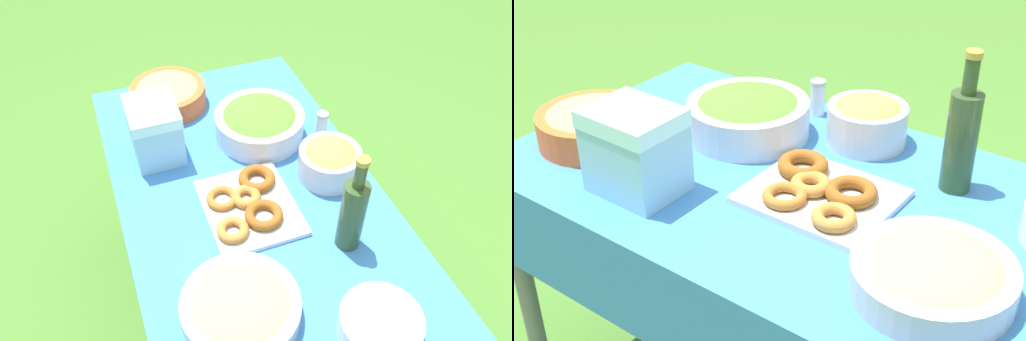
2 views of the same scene
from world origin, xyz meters
TOP-DOWN VIEW (x-y plane):
  - ground_plane at (0.00, 0.00)m, footprint 14.00×14.00m
  - picnic_table at (0.00, 0.00)m, footprint 1.47×0.81m
  - salad_bowl at (-0.27, 0.13)m, footprint 0.32×0.32m
  - pasta_bowl at (0.38, -0.17)m, footprint 0.31×0.31m
  - donut_platter at (0.04, -0.02)m, footprint 0.32×0.29m
  - plate_stack at (0.55, 0.14)m, footprint 0.21×0.21m
  - olive_oil_bottle at (0.27, 0.20)m, footprint 0.07×0.07m
  - bread_bowl at (-0.57, -0.13)m, footprint 0.28×0.28m
  - olive_bowl at (-0.01, 0.27)m, footprint 0.20×0.20m
  - cooler_box at (-0.31, -0.23)m, footprint 0.20×0.16m
  - salt_shaker at (-0.20, 0.34)m, footprint 0.04×0.04m

SIDE VIEW (x-z plane):
  - ground_plane at x=0.00m, z-range 0.00..0.00m
  - picnic_table at x=0.00m, z-range 0.28..1.03m
  - donut_platter at x=0.04m, z-range 0.75..0.80m
  - plate_stack at x=0.55m, z-range 0.75..0.82m
  - pasta_bowl at x=0.38m, z-range 0.75..0.83m
  - salt_shaker at x=-0.20m, z-range 0.75..0.85m
  - bread_bowl at x=-0.57m, z-range 0.75..0.85m
  - salad_bowl at x=-0.27m, z-range 0.75..0.87m
  - olive_bowl at x=-0.01m, z-range 0.75..0.88m
  - cooler_box at x=-0.31m, z-range 0.75..0.95m
  - olive_oil_bottle at x=0.27m, z-range 0.72..1.05m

